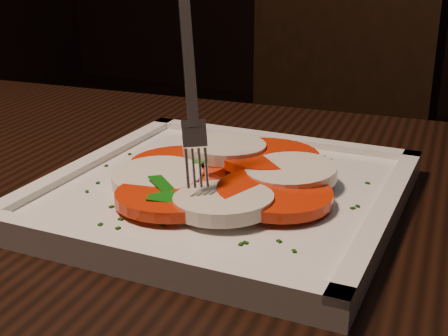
# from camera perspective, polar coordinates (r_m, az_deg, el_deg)

# --- Properties ---
(chair) EXTENTS (0.51, 0.51, 0.93)m
(chair) POSITION_cam_1_polar(r_m,az_deg,el_deg) (1.29, 7.65, 1.39)
(chair) COLOR black
(chair) RESTS_ON ground
(plate) EXTENTS (0.28, 0.28, 0.01)m
(plate) POSITION_cam_1_polar(r_m,az_deg,el_deg) (0.49, 0.00, -2.45)
(plate) COLOR silver
(plate) RESTS_ON table
(caprese_salad) EXTENTS (0.22, 0.21, 0.02)m
(caprese_salad) POSITION_cam_1_polar(r_m,az_deg,el_deg) (0.49, -0.01, -0.70)
(caprese_salad) COLOR red
(caprese_salad) RESTS_ON plate
(fork) EXTENTS (0.06, 0.06, 0.15)m
(fork) POSITION_cam_1_polar(r_m,az_deg,el_deg) (0.45, -3.30, 8.49)
(fork) COLOR white
(fork) RESTS_ON caprese_salad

